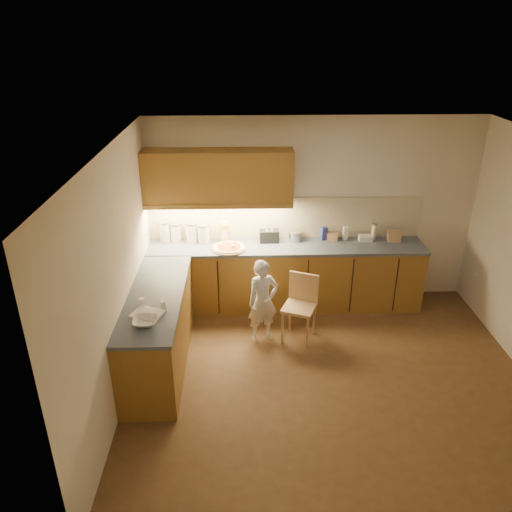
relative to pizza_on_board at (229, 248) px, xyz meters
name	(u,v)px	position (x,y,z in m)	size (l,w,h in m)	color
room	(340,244)	(1.15, -1.60, 0.74)	(4.54, 4.50, 2.62)	#50341B
l_counter	(247,292)	(0.23, -0.35, -0.48)	(3.77, 2.62, 0.92)	olive
backsplash	(285,218)	(0.78, 0.39, 0.27)	(3.75, 0.02, 0.58)	beige
upper_cabinets	(218,177)	(-0.12, 0.23, 0.91)	(1.95, 0.36, 0.73)	olive
pizza_on_board	(229,248)	(0.00, 0.00, 0.00)	(0.46, 0.46, 0.19)	#AB7F55
child	(263,301)	(0.43, -0.75, -0.40)	(0.40, 0.26, 1.08)	white
wooden_chair	(301,302)	(0.91, -0.69, -0.45)	(0.50, 0.50, 0.84)	tan
mixing_bowl	(145,322)	(-0.80, -1.81, 0.01)	(0.25, 0.25, 0.06)	silver
canister_a	(165,232)	(-0.88, 0.27, 0.13)	(0.15, 0.15, 0.30)	beige
canister_b	(176,232)	(-0.74, 0.29, 0.11)	(0.15, 0.15, 0.27)	white
canister_c	(191,233)	(-0.52, 0.25, 0.12)	(0.15, 0.15, 0.28)	white
canister_d	(204,233)	(-0.35, 0.24, 0.11)	(0.16, 0.16, 0.27)	white
oil_jug	(225,233)	(-0.06, 0.24, 0.12)	(0.10, 0.08, 0.31)	gold
toaster	(269,236)	(0.55, 0.24, 0.06)	(0.27, 0.16, 0.17)	black
steel_pot	(295,236)	(0.91, 0.26, 0.05)	(0.18, 0.18, 0.14)	#B0AFB4
blue_box	(324,233)	(1.32, 0.29, 0.07)	(0.09, 0.06, 0.18)	#304192
card_box_a	(333,236)	(1.44, 0.28, 0.03)	(0.14, 0.10, 0.10)	#A67A59
white_bottle	(345,233)	(1.61, 0.28, 0.07)	(0.06, 0.06, 0.19)	white
flat_pack	(365,238)	(1.89, 0.24, 0.02)	(0.19, 0.13, 0.07)	white
tall_jar	(374,231)	(2.01, 0.28, 0.10)	(0.07, 0.07, 0.23)	white
card_box_b	(394,236)	(2.28, 0.23, 0.05)	(0.18, 0.14, 0.14)	tan
dough_cloth	(148,314)	(-0.81, -1.63, -0.01)	(0.31, 0.24, 0.02)	silver
spice_jar_a	(142,302)	(-0.89, -1.45, 0.02)	(0.07, 0.07, 0.09)	white
spice_jar_b	(163,304)	(-0.67, -1.49, 0.02)	(0.06, 0.06, 0.08)	white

